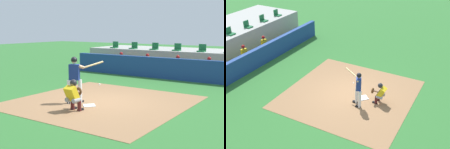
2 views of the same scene
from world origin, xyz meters
TOP-DOWN VIEW (x-y plane):
  - ground_plane at (0.00, 0.00)m, footprint 80.00×80.00m
  - dirt_infield at (0.00, 0.00)m, footprint 6.40×6.40m
  - home_plate at (0.00, -0.80)m, footprint 0.62×0.62m
  - batter_at_plate at (-0.68, -0.78)m, footprint 0.89×1.25m
  - catcher_crouched at (-0.00, -1.65)m, footprint 0.49×1.82m
  - dugout_wall at (0.00, 6.50)m, footprint 13.00×0.30m
  - dugout_bench at (0.00, 7.50)m, footprint 11.80×0.44m
  - dugout_player_0 at (-3.89, 7.34)m, footprint 0.49×0.70m
  - dugout_player_1 at (-1.95, 7.34)m, footprint 0.49×0.70m
  - dugout_player_2 at (0.04, 7.34)m, footprint 0.49×0.70m
  - dugout_player_3 at (1.87, 7.34)m, footprint 0.49×0.70m
  - stands_platform at (0.00, 10.90)m, footprint 15.00×4.40m
  - stadium_seat_0 at (-5.69, 9.38)m, footprint 0.46×0.46m
  - stadium_seat_1 at (-4.06, 9.38)m, footprint 0.46×0.46m
  - stadium_seat_2 at (-2.44, 9.38)m, footprint 0.46×0.46m
  - stadium_seat_3 at (-0.81, 9.38)m, footprint 0.46×0.46m
  - stadium_seat_4 at (0.81, 9.38)m, footprint 0.46×0.46m

SIDE VIEW (x-z plane):
  - ground_plane at x=0.00m, z-range 0.00..0.00m
  - dirt_infield at x=0.00m, z-range 0.00..0.01m
  - home_plate at x=0.00m, z-range 0.01..0.04m
  - dugout_bench at x=0.00m, z-range 0.00..0.45m
  - dugout_wall at x=0.00m, z-range 0.00..1.20m
  - catcher_crouched at x=0.00m, z-range 0.05..1.17m
  - dugout_player_0 at x=-3.89m, z-range 0.02..1.32m
  - dugout_player_1 at x=-1.95m, z-range 0.02..1.32m
  - dugout_player_2 at x=0.04m, z-range 0.02..1.32m
  - dugout_player_3 at x=1.87m, z-range 0.02..1.32m
  - stands_platform at x=0.00m, z-range 0.00..1.40m
  - batter_at_plate at x=-0.68m, z-range 0.13..1.94m
  - stadium_seat_0 at x=-5.69m, z-range 1.29..1.77m
  - stadium_seat_1 at x=-4.06m, z-range 1.29..1.77m
  - stadium_seat_2 at x=-2.44m, z-range 1.29..1.77m
  - stadium_seat_3 at x=-0.81m, z-range 1.29..1.77m
  - stadium_seat_4 at x=0.81m, z-range 1.29..1.77m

